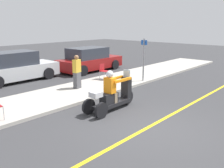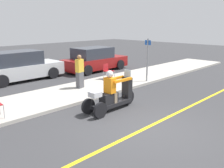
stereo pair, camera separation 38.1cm
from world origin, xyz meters
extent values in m
plane|color=#38383A|center=(0.00, 0.00, 0.00)|extent=(60.00, 60.00, 0.00)
cube|color=gold|center=(0.46, 0.00, 0.00)|extent=(24.00, 0.12, 0.01)
cube|color=#B2ADA3|center=(0.00, 4.60, 0.06)|extent=(28.00, 2.80, 0.12)
cylinder|color=black|center=(1.39, 1.89, 0.27)|extent=(0.55, 0.10, 0.55)
cylinder|color=black|center=(-0.41, 1.58, 0.27)|extent=(0.55, 0.10, 0.55)
cylinder|color=black|center=(-0.41, 2.20, 0.27)|extent=(0.55, 0.10, 0.55)
cube|color=black|center=(0.46, 1.89, 0.22)|extent=(1.64, 0.43, 0.14)
cube|color=black|center=(0.30, 1.89, 0.48)|extent=(0.66, 0.34, 0.38)
cube|color=black|center=(1.29, 1.89, 0.61)|extent=(0.24, 0.34, 0.92)
cube|color=silver|center=(1.31, 1.89, 1.22)|extent=(0.03, 0.31, 0.30)
cube|color=silver|center=(-0.36, 1.89, 0.76)|extent=(0.36, 0.34, 0.18)
cube|color=orange|center=(0.35, 1.89, 0.94)|extent=(0.26, 0.38, 0.55)
sphere|color=silver|center=(0.35, 1.89, 1.35)|extent=(0.26, 0.26, 0.26)
cube|color=gray|center=(0.48, 1.77, 0.48)|extent=(0.14, 0.14, 0.38)
cube|color=gray|center=(0.48, 2.01, 0.48)|extent=(0.14, 0.14, 0.38)
cube|color=orange|center=(0.82, 1.69, 1.08)|extent=(0.94, 0.09, 0.09)
cube|color=orange|center=(0.82, 2.09, 1.08)|extent=(0.94, 0.09, 0.09)
cube|color=#515156|center=(1.36, 4.86, 0.50)|extent=(0.37, 0.28, 0.75)
cube|color=gold|center=(1.36, 4.86, 1.17)|extent=(0.41, 0.29, 0.60)
sphere|color=#9E704C|center=(1.36, 4.86, 1.57)|extent=(0.20, 0.20, 0.20)
cylinder|color=#A5A8AD|center=(-2.77, 3.55, 0.34)|extent=(0.02, 0.02, 0.44)
cylinder|color=#A5A8AD|center=(-2.73, 3.99, 0.34)|extent=(0.02, 0.02, 0.44)
cylinder|color=#A5A8AD|center=(3.42, 4.91, 0.34)|extent=(0.02, 0.02, 0.44)
cylinder|color=#A5A8AD|center=(3.85, 4.98, 0.34)|extent=(0.02, 0.02, 0.44)
cylinder|color=#A5A8AD|center=(3.34, 5.34, 0.34)|extent=(0.02, 0.02, 0.44)
cylinder|color=#A5A8AD|center=(3.78, 5.42, 0.34)|extent=(0.02, 0.02, 0.44)
cube|color=maroon|center=(3.60, 5.16, 0.57)|extent=(0.51, 0.51, 0.02)
cube|color=maroon|center=(3.56, 5.38, 0.75)|extent=(0.44, 0.10, 0.38)
cube|color=silver|center=(0.46, 8.86, 0.53)|extent=(4.48, 1.73, 0.71)
cube|color=#2D333D|center=(0.24, 8.86, 1.25)|extent=(2.46, 1.56, 0.73)
cylinder|color=black|center=(1.92, 7.99, 0.32)|extent=(0.64, 0.22, 0.64)
cylinder|color=black|center=(1.92, 9.72, 0.32)|extent=(0.64, 0.22, 0.64)
cylinder|color=black|center=(-0.99, 7.99, 0.32)|extent=(0.64, 0.22, 0.64)
cube|color=maroon|center=(5.24, 8.07, 0.51)|extent=(4.46, 1.80, 0.67)
cube|color=#2D333D|center=(5.02, 8.07, 1.19)|extent=(2.45, 1.62, 0.69)
cylinder|color=black|center=(6.69, 7.17, 0.32)|extent=(0.64, 0.22, 0.64)
cylinder|color=black|center=(6.69, 8.97, 0.32)|extent=(0.64, 0.22, 0.64)
cylinder|color=black|center=(3.79, 7.17, 0.32)|extent=(0.64, 0.22, 0.64)
cylinder|color=black|center=(3.79, 8.97, 0.32)|extent=(0.64, 0.22, 0.64)
cylinder|color=gray|center=(4.68, 3.45, 1.22)|extent=(0.08, 0.08, 2.20)
cube|color=#1E51AD|center=(4.68, 3.45, 2.12)|extent=(0.02, 0.36, 0.24)
camera|label=1|loc=(-6.00, -3.86, 3.10)|focal=40.00mm
camera|label=2|loc=(-5.74, -4.14, 3.10)|focal=40.00mm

